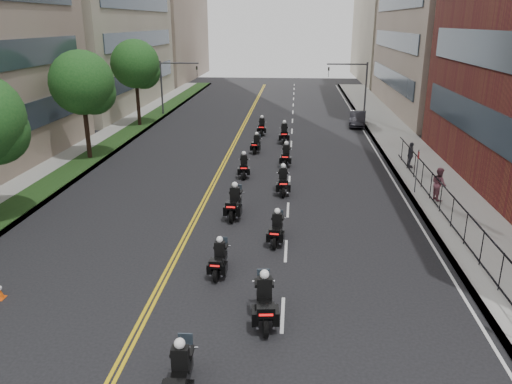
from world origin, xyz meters
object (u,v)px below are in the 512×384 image
motorcycle_3 (277,230)px  motorcycle_6 (244,167)px  motorcycle_0 (180,376)px  motorcycle_1 (265,303)px  motorcycle_7 (286,156)px  motorcycle_8 (256,144)px  parked_sedan (358,119)px  pedestrian_b (439,184)px  motorcycle_5 (283,182)px  motorcycle_9 (284,134)px  pedestrian_c (411,155)px  motorcycle_2 (219,260)px  motorcycle_10 (262,127)px  motorcycle_4 (235,204)px

motorcycle_3 → motorcycle_6: size_ratio=0.97×
motorcycle_0 → motorcycle_1: size_ratio=0.94×
motorcycle_7 → motorcycle_8: bearing=126.2°
motorcycle_3 → parked_sedan: size_ratio=0.52×
motorcycle_8 → pedestrian_b: 14.85m
motorcycle_5 → motorcycle_8: (-2.27, 9.38, -0.08)m
motorcycle_9 → motorcycle_1: bearing=-91.4°
motorcycle_3 → pedestrian_c: bearing=60.4°
motorcycle_6 → motorcycle_3: bearing=-80.7°
motorcycle_3 → motorcycle_6: bearing=108.8°
motorcycle_2 → pedestrian_b: bearing=43.5°
motorcycle_2 → pedestrian_c: bearing=58.8°
motorcycle_1 → parked_sedan: size_ratio=0.60×
motorcycle_10 → pedestrian_b: pedestrian_b is taller
motorcycle_9 → motorcycle_10: motorcycle_9 is taller
motorcycle_9 → pedestrian_b: 16.19m
motorcycle_2 → parked_sedan: (8.75, 30.15, 0.07)m
motorcycle_8 → pedestrian_b: size_ratio=1.16×
motorcycle_4 → motorcycle_8: motorcycle_4 is taller
parked_sedan → pedestrian_b: size_ratio=2.29×
motorcycle_3 → motorcycle_6: motorcycle_6 is taller
motorcycle_0 → motorcycle_10: motorcycle_0 is taller
motorcycle_0 → motorcycle_4: size_ratio=0.94×
motorcycle_7 → motorcycle_10: bearing=106.0°
motorcycle_9 → parked_sedan: 10.06m
motorcycle_1 → motorcycle_10: motorcycle_1 is taller
motorcycle_5 → motorcycle_7: bearing=87.1°
parked_sedan → motorcycle_4: bearing=-102.4°
motorcycle_3 → pedestrian_b: pedestrian_b is taller
motorcycle_1 → motorcycle_9: motorcycle_1 is taller
motorcycle_1 → motorcycle_7: bearing=83.0°
motorcycle_5 → motorcycle_9: 12.79m
motorcycle_2 → motorcycle_9: size_ratio=0.84×
motorcycle_0 → motorcycle_7: bearing=82.4°
motorcycle_2 → motorcycle_6: (-0.36, 13.01, 0.04)m
motorcycle_0 → pedestrian_b: 19.27m
motorcycle_0 → motorcycle_1: 4.17m
motorcycle_0 → pedestrian_c: 24.73m
motorcycle_2 → motorcycle_4: (-0.13, 6.03, 0.11)m
motorcycle_0 → motorcycle_6: bearing=89.1°
motorcycle_3 → motorcycle_4: 3.70m
motorcycle_1 → motorcycle_3: bearing=82.5°
motorcycle_2 → motorcycle_3: bearing=58.6°
motorcycle_2 → motorcycle_5: size_ratio=0.88×
motorcycle_7 → motorcycle_6: bearing=-130.2°
motorcycle_2 → parked_sedan: 31.40m
motorcycle_7 → motorcycle_2: bearing=-95.5°
motorcycle_7 → pedestrian_c: 8.32m
motorcycle_0 → motorcycle_2: size_ratio=1.11×
parked_sedan → pedestrian_b: (1.99, -21.03, 0.37)m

